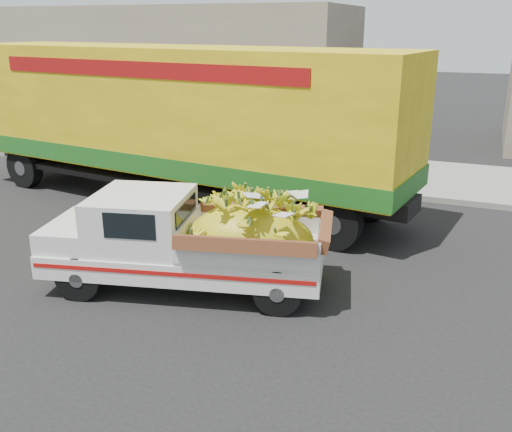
% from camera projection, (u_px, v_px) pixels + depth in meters
% --- Properties ---
extents(ground, '(100.00, 100.00, 0.00)m').
position_uv_depth(ground, '(115.00, 257.00, 11.06)').
color(ground, black).
rests_on(ground, ground).
extents(curb, '(60.00, 0.25, 0.15)m').
position_uv_depth(curb, '(241.00, 178.00, 16.42)').
color(curb, gray).
rests_on(curb, ground).
extents(sidewalk, '(60.00, 4.00, 0.14)m').
position_uv_depth(sidewalk, '(267.00, 163.00, 18.26)').
color(sidewalk, gray).
rests_on(sidewalk, ground).
extents(building_left, '(18.00, 6.00, 5.00)m').
position_uv_depth(building_left, '(149.00, 66.00, 25.53)').
color(building_left, gray).
rests_on(building_left, ground).
extents(pickup_truck, '(4.90, 2.70, 1.63)m').
position_uv_depth(pickup_truck, '(205.00, 240.00, 9.47)').
color(pickup_truck, black).
rests_on(pickup_truck, ground).
extents(semi_trailer, '(12.06, 4.16, 3.80)m').
position_uv_depth(semi_trailer, '(175.00, 118.00, 13.85)').
color(semi_trailer, black).
rests_on(semi_trailer, ground).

